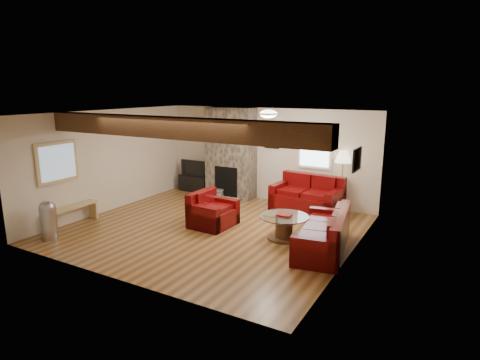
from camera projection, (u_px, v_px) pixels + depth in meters
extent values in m
plane|color=brown|center=(212.00, 229.00, 8.78)|extent=(8.00, 8.00, 0.00)
plane|color=silver|center=(210.00, 113.00, 8.22)|extent=(8.00, 8.00, 0.00)
plane|color=beige|center=(267.00, 155.00, 10.84)|extent=(8.00, 0.00, 8.00)
plane|color=beige|center=(112.00, 205.00, 6.17)|extent=(8.00, 0.00, 8.00)
plane|color=beige|center=(110.00, 161.00, 9.94)|extent=(0.00, 7.50, 7.50)
plane|color=beige|center=(353.00, 190.00, 7.06)|extent=(0.00, 7.50, 7.50)
cube|color=#351F10|center=(171.00, 128.00, 7.21)|extent=(6.00, 0.36, 0.38)
cube|color=#36312A|center=(231.00, 153.00, 11.10)|extent=(1.40, 0.50, 2.50)
cube|color=black|center=(226.00, 183.00, 11.07)|extent=(0.70, 0.06, 0.90)
cube|color=#36312A|center=(225.00, 198.00, 11.12)|extent=(1.00, 0.25, 0.08)
cylinder|color=#492E17|center=(284.00, 238.00, 8.19)|extent=(0.67, 0.67, 0.04)
cylinder|color=#492E17|center=(284.00, 228.00, 8.14)|extent=(0.36, 0.36, 0.44)
cylinder|color=silver|center=(284.00, 216.00, 8.09)|extent=(1.00, 1.00, 0.02)
cube|color=maroon|center=(284.00, 215.00, 8.08)|extent=(0.28, 0.20, 0.03)
cube|color=black|center=(195.00, 183.00, 11.96)|extent=(0.95, 0.38, 0.47)
imported|color=black|center=(195.00, 168.00, 11.86)|extent=(0.82, 0.11, 0.47)
cylinder|color=tan|center=(340.00, 212.00, 9.92)|extent=(0.28, 0.28, 0.03)
cylinder|color=tan|center=(342.00, 185.00, 9.77)|extent=(0.03, 0.03, 1.38)
cone|color=beige|center=(343.00, 157.00, 9.61)|extent=(0.39, 0.39, 0.28)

